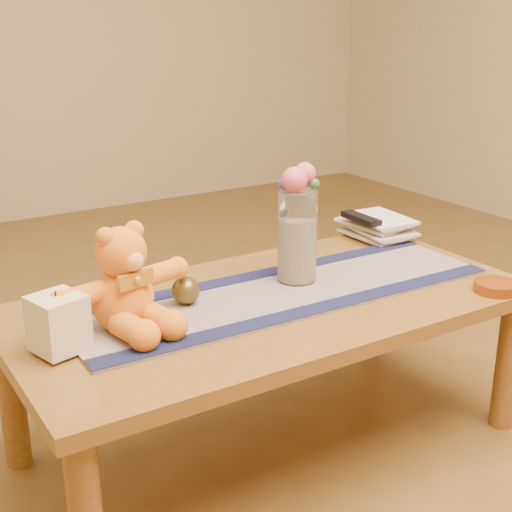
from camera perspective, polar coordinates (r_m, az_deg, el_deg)
floor at (r=2.13m, az=1.17°, el=-14.66°), size 5.50×5.50×0.00m
coffee_table_top at (r=1.93m, az=1.26°, el=-3.96°), size 1.40×0.70×0.04m
table_leg_fr at (r=2.24m, az=19.47°, el=-8.08°), size 0.07×0.07×0.41m
table_leg_bl at (r=2.05m, az=-18.94°, el=-10.61°), size 0.07×0.07×0.41m
table_leg_br at (r=2.59m, az=9.53°, el=-3.43°), size 0.07×0.07×0.41m
persian_runner at (r=1.95m, az=2.20°, el=-2.93°), size 1.21×0.37×0.01m
runner_border_near at (r=1.84m, az=4.70°, el=-4.22°), size 1.20×0.08×0.00m
runner_border_far at (r=2.06m, az=-0.02°, el=-1.52°), size 1.20×0.08×0.00m
teddy_bear at (r=1.73m, az=-10.68°, el=-1.78°), size 0.41×0.36×0.24m
pillar_candle at (r=1.66m, az=-15.52°, el=-5.18°), size 0.13×0.13×0.13m
candle_wick at (r=1.63m, az=-15.74°, el=-2.93°), size 0.00×0.00×0.01m
glass_vase at (r=1.99m, az=3.31°, el=1.59°), size 0.11×0.11×0.26m
potpourri_fill at (r=2.00m, az=3.29°, el=0.52°), size 0.09×0.09×0.18m
rose_left at (r=1.93m, az=3.09°, el=6.11°), size 0.07×0.07×0.07m
rose_right at (r=1.96m, az=3.92°, el=6.62°), size 0.06×0.06×0.06m
blue_flower_back at (r=1.98m, az=3.04°, el=6.26°), size 0.04×0.04×0.04m
blue_flower_side at (r=1.95m, az=2.33°, el=5.81°), size 0.04×0.04×0.04m
leaf_sprig at (r=1.96m, az=4.69°, el=5.76°), size 0.03×0.03×0.03m
bronze_ball at (r=1.86m, az=-5.63°, el=-2.75°), size 0.08×0.08×0.07m
book_bottom at (r=2.41m, az=8.16°, el=1.36°), size 0.17×0.23×0.02m
book_lower at (r=2.40m, az=8.33°, el=1.78°), size 0.19×0.24×0.02m
book_upper at (r=2.40m, az=8.04°, el=2.22°), size 0.18×0.24×0.02m
book_top at (r=2.39m, az=8.33°, el=2.66°), size 0.18×0.24×0.02m
tv_remote at (r=2.38m, az=8.39°, el=3.00°), size 0.05×0.16×0.02m
amber_dish at (r=2.07m, az=18.61°, el=-2.34°), size 0.13×0.13×0.03m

